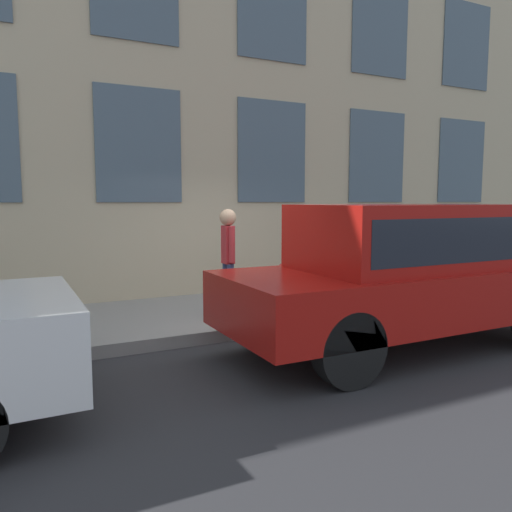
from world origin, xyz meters
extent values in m
plane|color=#2D2D30|center=(0.00, 0.00, 0.00)|extent=(80.00, 80.00, 0.00)
cube|color=gray|center=(1.36, 0.00, 0.09)|extent=(2.71, 60.00, 0.17)
cube|color=#C6B793|center=(2.86, 0.00, 5.27)|extent=(0.30, 40.00, 10.55)
cube|color=#4C6070|center=(2.69, -6.70, 2.94)|extent=(0.03, 1.52, 2.01)
cube|color=#4C6070|center=(2.69, -4.02, 2.94)|extent=(0.03, 1.52, 2.01)
cube|color=#4C6070|center=(2.69, -1.34, 2.94)|extent=(0.03, 1.52, 2.01)
cube|color=#4C6070|center=(2.69, 1.34, 2.94)|extent=(0.03, 1.52, 2.01)
cube|color=#4C6070|center=(2.69, -6.70, 5.71)|extent=(0.03, 1.52, 2.01)
cube|color=#4C6070|center=(2.69, -4.02, 5.71)|extent=(0.03, 1.52, 2.01)
cube|color=#4C6070|center=(2.69, -1.34, 5.71)|extent=(0.03, 1.52, 2.01)
cylinder|color=red|center=(0.48, -0.35, 0.19)|extent=(0.33, 0.33, 0.04)
cylinder|color=red|center=(0.48, -0.35, 0.52)|extent=(0.24, 0.24, 0.68)
sphere|color=maroon|center=(0.48, -0.35, 0.86)|extent=(0.26, 0.26, 0.26)
cylinder|color=black|center=(0.48, -0.35, 0.94)|extent=(0.09, 0.09, 0.10)
cylinder|color=red|center=(0.48, -0.52, 0.60)|extent=(0.09, 0.10, 0.09)
cylinder|color=red|center=(0.48, -0.18, 0.60)|extent=(0.09, 0.10, 0.09)
cylinder|color=navy|center=(0.88, 0.40, 0.57)|extent=(0.12, 0.12, 0.79)
cylinder|color=navy|center=(1.05, 0.40, 0.57)|extent=(0.12, 0.12, 0.79)
cube|color=red|center=(0.97, 0.40, 1.27)|extent=(0.22, 0.15, 0.60)
cylinder|color=red|center=(0.81, 0.40, 1.28)|extent=(0.09, 0.09, 0.57)
cylinder|color=red|center=(1.12, 0.40, 1.28)|extent=(0.09, 0.09, 0.57)
sphere|color=tan|center=(0.97, 0.40, 1.70)|extent=(0.26, 0.26, 0.26)
cylinder|color=black|center=(-2.14, 0.37, 0.41)|extent=(0.24, 0.83, 0.83)
cylinder|color=black|center=(-0.48, 0.37, 0.41)|extent=(0.24, 0.83, 0.83)
cylinder|color=black|center=(-0.48, -2.73, 0.41)|extent=(0.24, 0.83, 0.83)
cube|color=#A5140F|center=(-1.31, -1.18, 0.75)|extent=(1.90, 5.01, 0.67)
cube|color=#A5140F|center=(-1.31, -1.31, 1.50)|extent=(1.67, 3.11, 0.83)
cube|color=#1E232D|center=(-1.31, -1.31, 1.50)|extent=(1.68, 2.86, 0.53)
camera|label=1|loc=(-6.23, 3.53, 1.96)|focal=35.00mm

